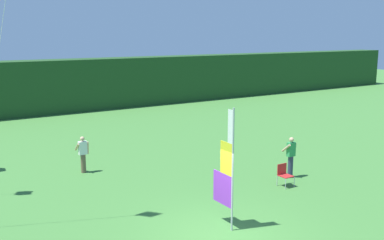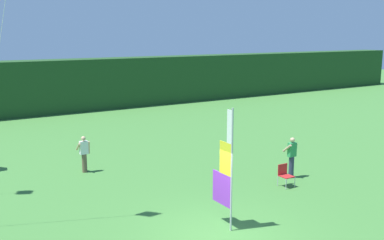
{
  "view_description": "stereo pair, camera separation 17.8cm",
  "coord_description": "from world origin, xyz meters",
  "px_view_note": "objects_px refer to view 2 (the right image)",
  "views": [
    {
      "loc": [
        -7.74,
        -10.48,
        6.09
      ],
      "look_at": [
        0.76,
        2.87,
        3.01
      ],
      "focal_mm": 41.91,
      "sensor_mm": 36.0,
      "label": 1
    },
    {
      "loc": [
        -7.59,
        -10.57,
        6.09
      ],
      "look_at": [
        0.76,
        2.87,
        3.01
      ],
      "focal_mm": 41.91,
      "sensor_mm": 36.0,
      "label": 2
    }
  ],
  "objects_px": {
    "banner_flag": "(226,171)",
    "folding_chair": "(285,174)",
    "person_near_banner": "(292,156)",
    "person_mid_field": "(84,153)"
  },
  "relations": [
    {
      "from": "person_near_banner",
      "to": "folding_chair",
      "type": "relative_size",
      "value": 1.98
    },
    {
      "from": "banner_flag",
      "to": "person_mid_field",
      "type": "relative_size",
      "value": 2.38
    },
    {
      "from": "person_near_banner",
      "to": "person_mid_field",
      "type": "xyz_separation_m",
      "value": [
        -7.25,
        5.41,
        -0.07
      ]
    },
    {
      "from": "banner_flag",
      "to": "folding_chair",
      "type": "relative_size",
      "value": 4.38
    },
    {
      "from": "banner_flag",
      "to": "person_mid_field",
      "type": "distance_m",
      "value": 8.26
    },
    {
      "from": "banner_flag",
      "to": "person_near_banner",
      "type": "bearing_deg",
      "value": 25.66
    },
    {
      "from": "person_near_banner",
      "to": "folding_chair",
      "type": "distance_m",
      "value": 1.25
    },
    {
      "from": "person_near_banner",
      "to": "folding_chair",
      "type": "height_order",
      "value": "person_near_banner"
    },
    {
      "from": "banner_flag",
      "to": "folding_chair",
      "type": "distance_m",
      "value": 4.94
    },
    {
      "from": "banner_flag",
      "to": "folding_chair",
      "type": "xyz_separation_m",
      "value": [
        4.35,
        1.92,
        -1.36
      ]
    }
  ]
}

